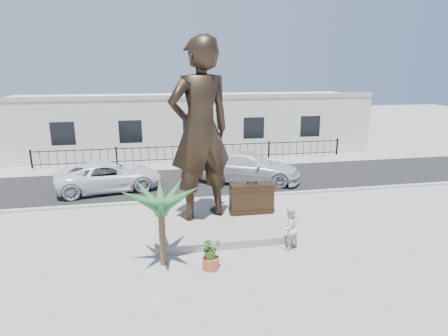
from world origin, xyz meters
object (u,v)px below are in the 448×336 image
object	(u,v)px
statue	(200,131)
tourist	(289,228)
car_white	(109,176)
suitcase	(252,198)

from	to	relation	value
statue	tourist	distance (m)	5.25
car_white	suitcase	bearing A→B (deg)	-139.81
suitcase	car_white	bearing A→B (deg)	141.12
suitcase	tourist	world-z (taller)	suitcase
statue	car_white	bearing A→B (deg)	-69.77
tourist	car_white	size ratio (longest dim) A/B	0.29
statue	tourist	world-z (taller)	statue
suitcase	car_white	world-z (taller)	suitcase
tourist	car_white	bearing A→B (deg)	-68.66
statue	car_white	size ratio (longest dim) A/B	1.33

